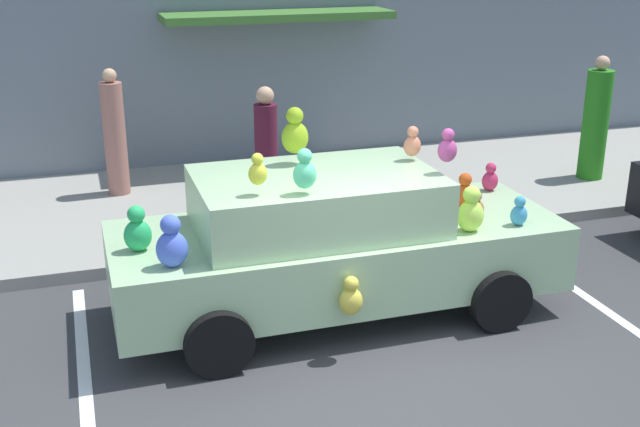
{
  "coord_description": "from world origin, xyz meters",
  "views": [
    {
      "loc": [
        -2.45,
        -5.74,
        3.84
      ],
      "look_at": [
        0.02,
        2.02,
        0.9
      ],
      "focal_mm": 44.56,
      "sensor_mm": 36.0,
      "label": 1
    }
  ],
  "objects_px": {
    "pedestrian_walking_past": "(266,149)",
    "pedestrian_by_lamp": "(595,123)",
    "teddy_bear_on_sidewalk": "(309,201)",
    "plush_covered_car": "(332,242)",
    "pedestrian_near_shopfront": "(115,136)"
  },
  "relations": [
    {
      "from": "teddy_bear_on_sidewalk",
      "to": "pedestrian_walking_past",
      "type": "bearing_deg",
      "value": 109.77
    },
    {
      "from": "plush_covered_car",
      "to": "teddy_bear_on_sidewalk",
      "type": "relative_size",
      "value": 7.1
    },
    {
      "from": "pedestrian_near_shopfront",
      "to": "pedestrian_walking_past",
      "type": "relative_size",
      "value": 1.1
    },
    {
      "from": "teddy_bear_on_sidewalk",
      "to": "pedestrian_near_shopfront",
      "type": "bearing_deg",
      "value": 138.81
    },
    {
      "from": "plush_covered_car",
      "to": "teddy_bear_on_sidewalk",
      "type": "bearing_deg",
      "value": 78.85
    },
    {
      "from": "plush_covered_car",
      "to": "pedestrian_walking_past",
      "type": "relative_size",
      "value": 2.77
    },
    {
      "from": "pedestrian_walking_past",
      "to": "pedestrian_by_lamp",
      "type": "xyz_separation_m",
      "value": [
        5.11,
        -0.35,
        0.09
      ]
    },
    {
      "from": "pedestrian_by_lamp",
      "to": "teddy_bear_on_sidewalk",
      "type": "bearing_deg",
      "value": -173.02
    },
    {
      "from": "teddy_bear_on_sidewalk",
      "to": "pedestrian_walking_past",
      "type": "relative_size",
      "value": 0.39
    },
    {
      "from": "pedestrian_by_lamp",
      "to": "plush_covered_car",
      "type": "bearing_deg",
      "value": -150.97
    },
    {
      "from": "pedestrian_walking_past",
      "to": "plush_covered_car",
      "type": "bearing_deg",
      "value": -92.11
    },
    {
      "from": "plush_covered_car",
      "to": "pedestrian_by_lamp",
      "type": "height_order",
      "value": "plush_covered_car"
    },
    {
      "from": "plush_covered_car",
      "to": "pedestrian_by_lamp",
      "type": "distance_m",
      "value": 5.99
    },
    {
      "from": "plush_covered_car",
      "to": "pedestrian_walking_past",
      "type": "distance_m",
      "value": 3.26
    },
    {
      "from": "teddy_bear_on_sidewalk",
      "to": "pedestrian_near_shopfront",
      "type": "xyz_separation_m",
      "value": [
        -2.31,
        2.02,
        0.56
      ]
    }
  ]
}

